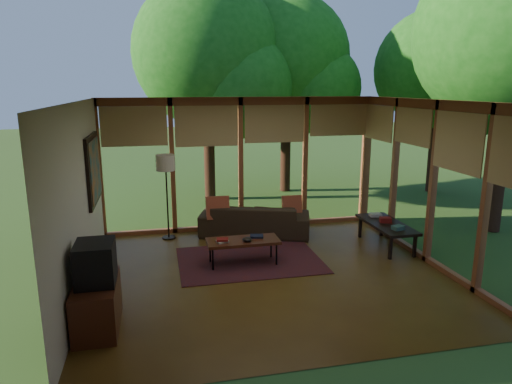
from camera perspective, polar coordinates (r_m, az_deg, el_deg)
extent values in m
plane|color=brown|center=(7.35, 1.80, -10.24)|extent=(5.50, 5.50, 0.00)
plane|color=silver|center=(6.75, 1.97, 11.31)|extent=(5.50, 5.50, 0.00)
cube|color=silver|center=(6.80, -21.19, -1.06)|extent=(0.04, 5.00, 2.70)
cube|color=silver|center=(4.64, 9.56, -6.76)|extent=(5.50, 0.04, 2.70)
cube|color=#97512F|center=(9.32, -1.91, 3.47)|extent=(5.50, 0.12, 2.70)
cube|color=#97512F|center=(8.04, 21.24, 1.02)|extent=(0.12, 5.00, 2.70)
plane|color=#31541F|center=(17.70, 20.95, 2.76)|extent=(40.00, 40.00, 0.00)
cylinder|color=#361D13|center=(11.87, -6.02, 10.52)|extent=(0.28, 0.28, 4.77)
sphere|color=#145112|center=(11.88, -6.18, 16.92)|extent=(3.67, 3.67, 3.67)
cylinder|color=#361D13|center=(12.81, 3.70, 10.51)|extent=(0.28, 0.28, 4.66)
sphere|color=#145112|center=(12.82, 3.79, 16.30)|extent=(3.41, 3.41, 3.41)
cylinder|color=#361D13|center=(10.17, 28.38, 9.28)|extent=(0.28, 0.28, 5.01)
sphere|color=#145112|center=(10.21, 29.27, 17.06)|extent=(3.59, 3.59, 3.59)
cylinder|color=#361D13|center=(13.48, 20.94, 9.04)|extent=(0.28, 0.28, 4.30)
sphere|color=#145112|center=(13.47, 21.36, 14.10)|extent=(3.14, 3.14, 3.14)
cube|color=maroon|center=(7.89, -0.81, -8.50)|extent=(2.40, 1.70, 0.01)
imported|color=#34261A|center=(9.11, -0.13, -3.44)|extent=(2.31, 1.46, 0.63)
cube|color=maroon|center=(8.86, -4.81, -2.03)|extent=(0.45, 0.24, 0.47)
cube|color=maroon|center=(9.18, 4.51, -1.68)|extent=(0.39, 0.21, 0.40)
cube|color=#B8ADA6|center=(7.50, -4.21, -6.18)|extent=(0.21, 0.18, 0.03)
cube|color=maroon|center=(7.49, -4.22, -5.95)|extent=(0.21, 0.17, 0.03)
cube|color=black|center=(7.72, 0.08, -5.55)|extent=(0.25, 0.21, 0.03)
ellipsoid|color=black|center=(7.50, -1.12, -5.94)|extent=(0.16, 0.16, 0.07)
cube|color=#532516|center=(6.06, -19.23, -13.20)|extent=(0.50, 1.00, 0.60)
cube|color=black|center=(5.84, -19.44, -8.34)|extent=(0.45, 0.55, 0.50)
cube|color=#376058|center=(8.38, 17.32, -4.28)|extent=(0.23, 0.19, 0.07)
cube|color=maroon|center=(8.76, 15.88, -3.38)|extent=(0.24, 0.20, 0.09)
cube|color=#B8ADA6|center=(9.10, 14.70, -2.79)|extent=(0.24, 0.19, 0.06)
cylinder|color=black|center=(9.14, -10.83, -5.61)|extent=(0.26, 0.26, 0.03)
cylinder|color=black|center=(8.92, -11.04, -0.89)|extent=(0.03, 0.03, 1.52)
cylinder|color=beige|center=(8.78, -11.24, 3.62)|extent=(0.36, 0.36, 0.30)
cube|color=#532516|center=(7.61, -1.64, -6.16)|extent=(1.20, 0.50, 0.05)
cylinder|color=black|center=(7.44, -5.42, -8.42)|extent=(0.03, 0.03, 0.38)
cylinder|color=black|center=(7.63, 2.58, -7.82)|extent=(0.03, 0.03, 0.38)
cylinder|color=black|center=(7.77, -5.75, -7.46)|extent=(0.03, 0.03, 0.38)
cylinder|color=black|center=(7.95, 1.91, -6.91)|extent=(0.03, 0.03, 0.38)
cube|color=black|center=(8.73, 16.01, -3.91)|extent=(0.60, 1.40, 0.05)
cube|color=black|center=(8.20, 16.46, -6.75)|extent=(0.05, 0.05, 0.40)
cube|color=black|center=(8.42, 19.22, -6.42)|extent=(0.05, 0.05, 0.40)
cube|color=black|center=(9.21, 12.89, -4.35)|extent=(0.05, 0.05, 0.40)
cube|color=black|center=(9.41, 15.44, -4.12)|extent=(0.05, 0.05, 0.40)
cube|color=black|center=(8.12, -19.68, 2.69)|extent=(0.05, 1.35, 1.15)
cube|color=#175167|center=(8.11, -19.47, 2.70)|extent=(0.02, 1.20, 1.00)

